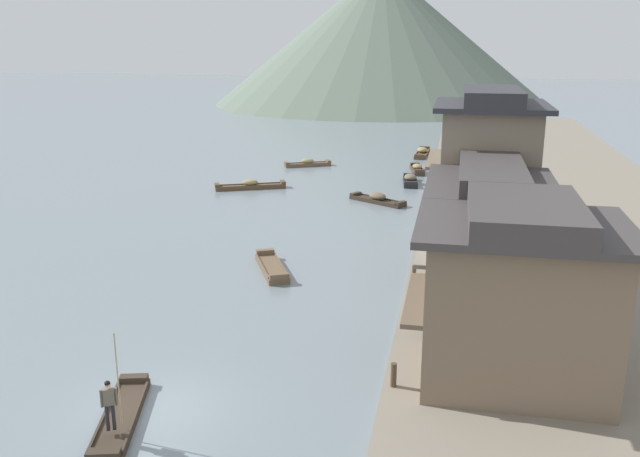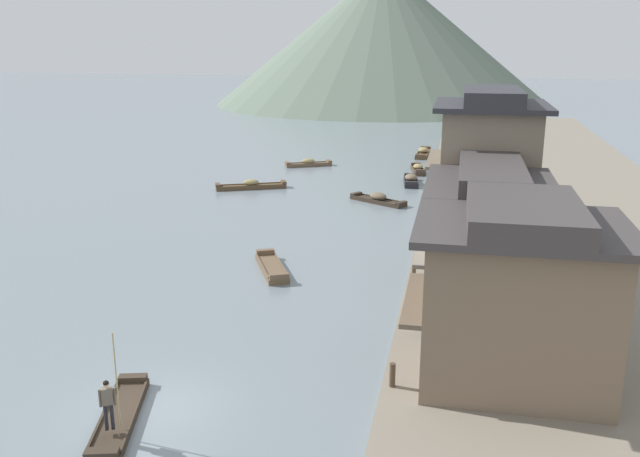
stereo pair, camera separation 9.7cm
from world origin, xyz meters
name	(u,v)px [view 1 (the left image)]	position (x,y,z in m)	size (l,w,h in m)	color
ground_plane	(154,410)	(0.00, 0.00, 0.00)	(400.00, 400.00, 0.00)	slate
riverbank_right	(556,207)	(16.21, 30.00, 0.28)	(18.00, 110.00, 0.55)	slate
boat_foreground_poled	(120,418)	(-0.71, -0.87, 0.14)	(2.27, 4.83, 0.43)	#33281E
boatman_person	(110,399)	(-0.40, -1.92, 1.43)	(0.50, 0.41, 3.04)	black
boat_moored_nearest	(417,169)	(5.78, 42.42, 0.29)	(1.62, 3.86, 0.77)	#423328
boat_moored_second	(410,180)	(5.54, 37.20, 0.32)	(1.51, 3.86, 0.84)	#232326
boat_moored_third	(250,186)	(-6.87, 32.73, 0.25)	(5.52, 3.17, 0.77)	brown
boat_moored_far	(378,199)	(3.68, 30.05, 0.27)	(4.43, 3.34, 0.76)	#33281E
boat_midriver_drifting	(272,268)	(0.13, 13.87, 0.18)	(2.84, 4.35, 0.55)	brown
boat_midriver_upstream	(422,153)	(5.71, 51.76, 0.28)	(1.38, 5.70, 0.84)	brown
boat_upstream_distant	(308,164)	(-4.55, 43.36, 0.25)	(4.33, 2.81, 0.73)	brown
house_waterfront_nearest	(518,295)	(11.42, 3.46, 3.56)	(7.03, 5.69, 6.14)	#75604C
house_waterfront_second	(487,238)	(10.65, 9.91, 3.56)	(5.50, 7.15, 6.14)	gray
house_waterfront_tall	(487,178)	(10.73, 16.18, 4.86)	(5.67, 6.36, 8.74)	#7F705B
mooring_post_dock_near	(394,375)	(7.56, 2.09, 0.97)	(0.20, 0.20, 0.82)	#473828
mooring_post_dock_mid	(414,276)	(7.56, 11.74, 1.03)	(0.20, 0.20, 0.96)	#473828
hill_far_west	(335,51)	(-18.77, 134.99, 8.93)	(45.19, 45.19, 17.86)	#4C5B56
hill_far_centre	(381,36)	(-5.47, 108.93, 12.12)	(60.51, 60.51, 24.25)	#5B6B5B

